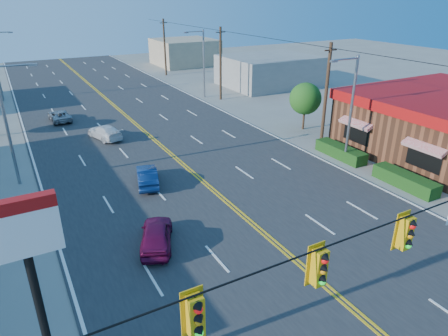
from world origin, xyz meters
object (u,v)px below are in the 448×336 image
signal_span (426,238)px  car_white (105,133)px  kfc (448,123)px  pizza_hut_sign (30,266)px  car_silver (60,116)px  car_blue (147,177)px  car_magenta (157,236)px

signal_span → car_white: signal_span is taller
kfc → car_white: (-23.56, 16.25, -1.78)m
pizza_hut_sign → car_silver: 32.46m
pizza_hut_sign → car_white: pizza_hut_sign is taller
pizza_hut_sign → car_silver: size_ratio=1.76×
pizza_hut_sign → car_blue: pizza_hut_sign is taller
signal_span → car_magenta: signal_span is taller
car_magenta → car_blue: (1.95, 7.09, -0.03)m
car_magenta → kfc: bearing=-153.3°
car_magenta → car_white: car_magenta is taller
pizza_hut_sign → kfc: bearing=14.5°
car_blue → car_silver: bearing=-66.3°
car_silver → car_blue: bearing=96.4°
car_magenta → car_white: bearing=-72.3°
car_magenta → car_silver: bearing=-64.6°
kfc → car_magenta: size_ratio=4.32×
pizza_hut_sign → car_magenta: bearing=49.0°
signal_span → car_blue: size_ratio=6.58×
kfc → car_white: size_ratio=3.96×
pizza_hut_sign → car_silver: pizza_hut_sign is taller
kfc → pizza_hut_sign: bearing=-165.5°
car_blue → car_white: car_blue is taller
signal_span → car_blue: 18.36m
car_white → signal_span: bearing=82.8°
car_magenta → car_silver: car_magenta is taller
car_blue → car_silver: size_ratio=0.95×
pizza_hut_sign → car_magenta: size_ratio=1.82×
pizza_hut_sign → car_white: size_ratio=1.67×
car_silver → pizza_hut_sign: bearing=79.0°
kfc → pizza_hut_sign: 32.04m
car_blue → car_magenta: bearing=89.3°
kfc → car_blue: bearing=166.7°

